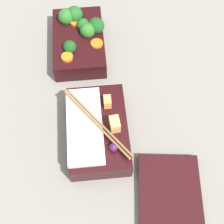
{
  "coord_description": "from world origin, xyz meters",
  "views": [
    {
      "loc": [
        0.41,
        0.02,
        0.64
      ],
      "look_at": [
        0.08,
        0.05,
        0.05
      ],
      "focal_mm": 50.0,
      "sensor_mm": 36.0,
      "label": 1
    }
  ],
  "objects": [
    {
      "name": "bento_lid",
      "position": [
        0.28,
        0.15,
        0.01
      ],
      "size": [
        0.21,
        0.15,
        0.02
      ],
      "primitive_type": "cube",
      "rotation": [
        0.0,
        0.0,
        -0.12
      ],
      "color": "black",
      "rests_on": "ground_plane"
    },
    {
      "name": "ground_plane",
      "position": [
        0.0,
        0.0,
        0.0
      ],
      "size": [
        3.0,
        3.0,
        0.0
      ],
      "primitive_type": "plane",
      "color": "gray"
    },
    {
      "name": "bento_tray_vegetable",
      "position": [
        -0.15,
        -0.01,
        0.03
      ],
      "size": [
        0.2,
        0.13,
        0.08
      ],
      "color": "black",
      "rests_on": "ground_plane"
    },
    {
      "name": "bento_tray_rice",
      "position": [
        0.11,
        0.01,
        0.03
      ],
      "size": [
        0.2,
        0.13,
        0.08
      ],
      "color": "black",
      "rests_on": "ground_plane"
    }
  ]
}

